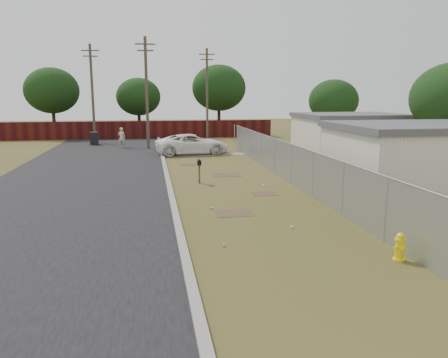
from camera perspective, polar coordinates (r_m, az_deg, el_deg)
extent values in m
plane|color=brown|center=(21.51, 0.86, -0.90)|extent=(120.00, 120.00, 0.00)
cube|color=black|center=(29.27, -16.70, 1.81)|extent=(9.00, 60.00, 0.02)
cube|color=gray|center=(29.04, -7.87, 2.21)|extent=(0.25, 60.00, 0.12)
cube|color=gray|center=(32.73, -2.80, 3.19)|extent=(6.20, 1.00, 0.03)
cylinder|color=#93969B|center=(14.02, 20.42, -3.82)|extent=(0.06, 0.06, 2.00)
cylinder|color=#93969B|center=(16.61, 15.30, -1.29)|extent=(0.06, 0.06, 2.00)
cylinder|color=#93969B|center=(19.32, 11.59, 0.54)|extent=(0.06, 0.06, 2.00)
cylinder|color=#93969B|center=(22.10, 8.80, 1.93)|extent=(0.06, 0.06, 2.00)
cylinder|color=#93969B|center=(24.93, 6.64, 2.99)|extent=(0.06, 0.06, 2.00)
cylinder|color=#93969B|center=(27.80, 4.92, 3.84)|extent=(0.06, 0.06, 2.00)
cylinder|color=#93969B|center=(30.69, 3.51, 4.52)|extent=(0.06, 0.06, 2.00)
cylinder|color=#93969B|center=(33.60, 2.35, 5.09)|extent=(0.06, 0.06, 2.00)
cylinder|color=#93969B|center=(36.53, 1.38, 5.56)|extent=(0.06, 0.06, 2.00)
cylinder|color=#93969B|center=(22.91, 8.09, 4.78)|extent=(0.04, 26.00, 0.04)
cube|color=gray|center=(23.04, 8.02, 2.31)|extent=(0.01, 26.00, 2.00)
cube|color=black|center=(23.17, 8.12, 0.60)|extent=(0.03, 26.00, 0.60)
cube|color=#43130E|center=(45.89, -12.37, 6.28)|extent=(30.00, 0.12, 1.80)
cylinder|color=brown|center=(36.71, -10.06, 10.89)|extent=(0.24, 0.24, 9.00)
cube|color=brown|center=(36.92, -10.26, 16.95)|extent=(1.60, 0.10, 0.10)
cube|color=brown|center=(36.87, -10.24, 16.18)|extent=(1.30, 0.10, 0.10)
cylinder|color=brown|center=(43.02, -16.81, 10.58)|extent=(0.24, 0.24, 9.00)
cube|color=brown|center=(43.20, -17.10, 15.75)|extent=(1.60, 0.10, 0.10)
cube|color=brown|center=(43.16, -17.06, 15.09)|extent=(1.30, 0.10, 0.10)
cylinder|color=brown|center=(45.08, -2.22, 11.02)|extent=(0.24, 0.24, 9.00)
cube|color=brown|center=(45.26, -2.26, 15.96)|extent=(1.60, 0.10, 0.10)
cube|color=brown|center=(45.22, -2.25, 15.33)|extent=(1.30, 0.10, 0.10)
cube|color=beige|center=(22.88, 24.64, 2.38)|extent=(8.00, 6.00, 2.80)
cube|color=#4D4D52|center=(22.73, 24.95, 6.24)|extent=(8.32, 6.24, 0.30)
cube|color=beige|center=(33.12, 16.15, 5.28)|extent=(7.00, 6.00, 2.80)
cube|color=#4D4D52|center=(33.01, 16.29, 7.95)|extent=(7.28, 6.24, 0.30)
cylinder|color=#302115|center=(50.81, -21.31, 7.06)|extent=(0.36, 0.36, 3.30)
ellipsoid|color=black|center=(50.74, -21.56, 10.69)|extent=(5.70, 5.70, 4.84)
cylinder|color=#302115|center=(50.80, -11.00, 7.35)|extent=(0.36, 0.36, 2.86)
ellipsoid|color=black|center=(50.72, -11.12, 10.50)|extent=(4.94, 4.94, 4.20)
cylinder|color=#302115|center=(50.39, -0.66, 7.90)|extent=(0.36, 0.36, 3.52)
ellipsoid|color=black|center=(50.32, -0.67, 11.81)|extent=(6.08, 6.08, 5.17)
cylinder|color=#302115|center=(42.32, 13.94, 6.41)|extent=(0.36, 0.36, 2.64)
ellipsoid|color=black|center=(42.21, 14.11, 9.90)|extent=(4.56, 4.56, 3.88)
cylinder|color=#302115|center=(29.81, 27.27, 3.98)|extent=(0.36, 0.36, 2.86)
cylinder|color=yellow|center=(12.90, 21.85, -9.71)|extent=(0.38, 0.38, 0.06)
cylinder|color=yellow|center=(12.81, 21.94, -8.51)|extent=(0.27, 0.27, 0.55)
cylinder|color=yellow|center=(12.72, 22.03, -7.34)|extent=(0.35, 0.35, 0.05)
sphere|color=yellow|center=(12.70, 22.05, -7.01)|extent=(0.26, 0.26, 0.22)
cylinder|color=yellow|center=(12.67, 22.09, -6.52)|extent=(0.04, 0.04, 0.06)
cylinder|color=yellow|center=(12.70, 21.52, -8.33)|extent=(0.11, 0.12, 0.10)
cylinder|color=yellow|center=(12.88, 22.40, -8.13)|extent=(0.11, 0.12, 0.10)
cylinder|color=yellow|center=(12.70, 22.37, -8.39)|extent=(0.15, 0.14, 0.13)
cube|color=brown|center=(22.08, -3.24, 0.73)|extent=(0.09, 0.09, 1.01)
cube|color=black|center=(21.99, -3.26, 2.10)|extent=(0.20, 0.49, 0.18)
cylinder|color=black|center=(21.98, -3.26, 2.33)|extent=(0.20, 0.49, 0.18)
cube|color=#A50B1D|center=(21.74, -3.21, 1.99)|extent=(0.02, 0.04, 0.10)
imported|color=white|center=(33.09, -4.15, 4.57)|extent=(5.73, 3.08, 1.53)
imported|color=beige|center=(38.03, -13.21, 5.28)|extent=(0.72, 0.57, 1.73)
cube|color=black|center=(41.08, -16.60, 5.05)|extent=(0.70, 0.70, 1.08)
cube|color=black|center=(41.03, -16.65, 5.83)|extent=(0.77, 0.77, 0.09)
cylinder|color=black|center=(40.76, -16.14, 4.43)|extent=(0.06, 0.23, 0.22)
cylinder|color=white|center=(14.94, 8.83, -6.19)|extent=(0.10, 0.12, 0.07)
cylinder|color=silver|center=(17.17, -1.70, -3.81)|extent=(0.10, 0.07, 0.07)
cylinder|color=white|center=(21.55, 5.19, -0.81)|extent=(0.12, 0.12, 0.07)
cylinder|color=silver|center=(13.01, -0.01, -8.67)|extent=(0.09, 0.12, 0.07)
cylinder|color=white|center=(26.15, -0.20, 1.31)|extent=(0.11, 0.09, 0.07)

